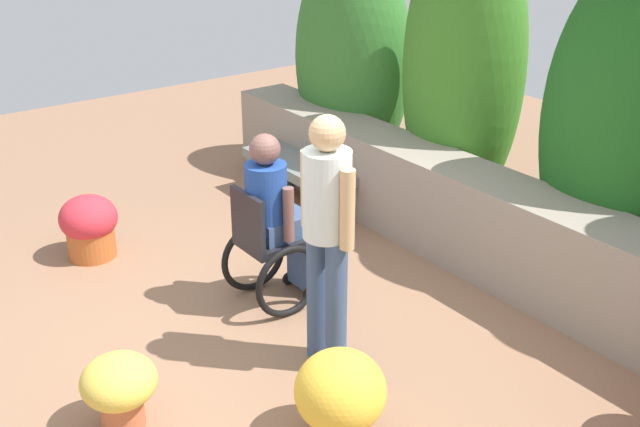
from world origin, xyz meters
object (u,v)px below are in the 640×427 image
(person_in_wheelchair, at_px, (274,226))
(flower_pot_terracotta_by_wall, at_px, (119,387))
(stone_bench, at_px, (299,177))
(person_standing_companion, at_px, (327,227))
(flower_pot_purple_near, at_px, (340,396))
(flower_pot_small_foreground, at_px, (89,225))

(person_in_wheelchair, distance_m, flower_pot_terracotta_by_wall, 1.69)
(stone_bench, relative_size, person_in_wheelchair, 1.00)
(person_in_wheelchair, xyz_separation_m, person_standing_companion, (0.86, -0.16, 0.36))
(flower_pot_purple_near, relative_size, flower_pot_small_foreground, 1.03)
(flower_pot_purple_near, bearing_deg, flower_pot_small_foreground, -174.44)
(person_standing_companion, relative_size, flower_pot_small_foreground, 3.13)
(flower_pot_purple_near, bearing_deg, person_in_wheelchair, 160.00)
(stone_bench, xyz_separation_m, flower_pot_small_foreground, (-0.14, -2.01, -0.01))
(flower_pot_terracotta_by_wall, relative_size, flower_pot_small_foreground, 0.86)
(person_standing_companion, relative_size, flower_pot_purple_near, 3.03)
(flower_pot_terracotta_by_wall, xyz_separation_m, flower_pot_small_foreground, (-2.19, 0.67, 0.01))
(person_in_wheelchair, distance_m, person_standing_companion, 0.95)
(person_standing_companion, distance_m, flower_pot_terracotta_by_wall, 1.53)
(person_in_wheelchair, bearing_deg, stone_bench, 129.78)
(person_in_wheelchair, xyz_separation_m, flower_pot_small_foreground, (-1.52, -0.84, -0.34))
(person_in_wheelchair, relative_size, flower_pot_terracotta_by_wall, 2.84)
(person_standing_companion, xyz_separation_m, flower_pot_purple_near, (0.64, -0.38, -0.70))
(flower_pot_terracotta_by_wall, bearing_deg, flower_pot_purple_near, 49.18)
(flower_pot_terracotta_by_wall, bearing_deg, flower_pot_small_foreground, 163.10)
(person_in_wheelchair, distance_m, flower_pot_purple_near, 1.64)
(stone_bench, distance_m, flower_pot_purple_near, 3.35)
(flower_pot_small_foreground, bearing_deg, flower_pot_purple_near, 5.56)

